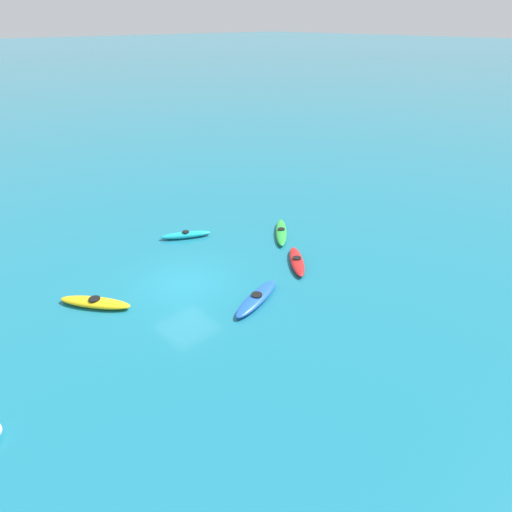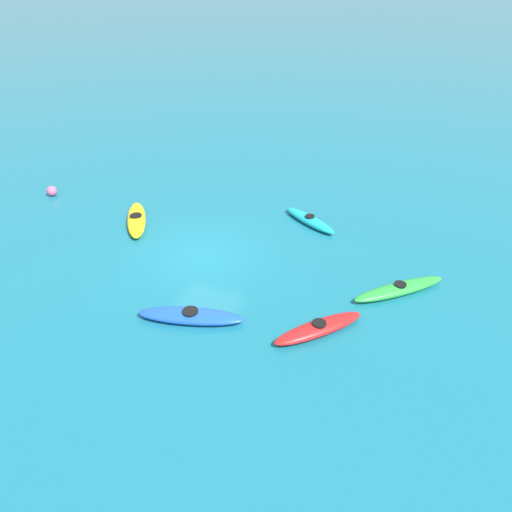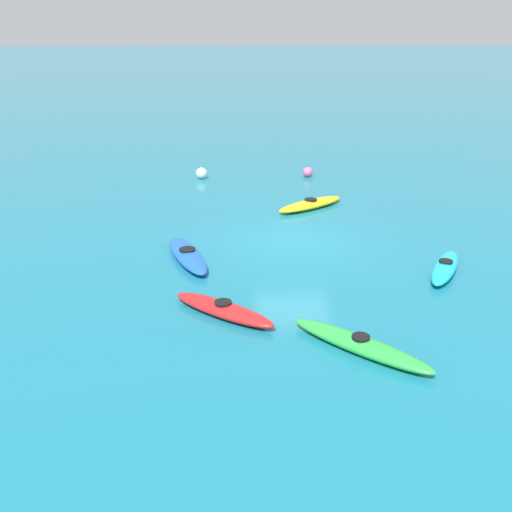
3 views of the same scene
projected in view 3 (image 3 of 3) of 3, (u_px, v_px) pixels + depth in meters
ground_plane at (294, 241)px, 18.78m from camera, size 600.00×600.00×0.00m
kayak_red at (223, 309)px, 13.79m from camera, size 2.36×2.66×0.37m
kayak_yellow at (311, 204)px, 22.25m from camera, size 2.48×2.98×0.37m
kayak_blue at (188, 255)px, 17.16m from camera, size 3.29×1.70×0.37m
kayak_cyan at (445, 267)px, 16.26m from camera, size 2.71×1.86×0.37m
kayak_green at (360, 345)px, 12.24m from camera, size 2.81×2.84×0.37m
buoy_white at (201, 173)px, 26.73m from camera, size 0.51×0.51×0.51m
buoy_pink at (308, 172)px, 27.09m from camera, size 0.46×0.46×0.46m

